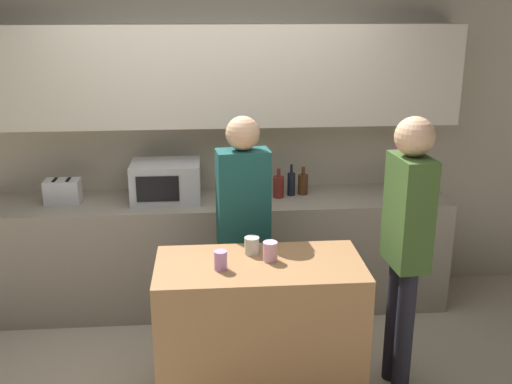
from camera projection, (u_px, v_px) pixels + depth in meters
name	position (u px, v px, depth m)	size (l,w,h in m)	color
back_wall	(214.00, 111.00, 4.70)	(6.40, 0.40, 2.70)	#B2A893
back_counter	(217.00, 252.00, 4.77)	(3.60, 0.62, 0.89)	gray
kitchen_island	(259.00, 333.00, 3.59)	(1.20, 0.60, 0.92)	#996B42
microwave	(166.00, 181.00, 4.57)	(0.52, 0.39, 0.30)	#B7BABC
toaster	(63.00, 191.00, 4.53)	(0.26, 0.16, 0.18)	silver
potted_plant	(397.00, 170.00, 4.70)	(0.14, 0.14, 0.40)	brown
bottle_0	(264.00, 180.00, 4.73)	(0.08, 0.08, 0.29)	#472814
bottle_1	(279.00, 186.00, 4.65)	(0.08, 0.08, 0.23)	maroon
bottle_2	(291.00, 183.00, 4.70)	(0.06, 0.06, 0.25)	black
bottle_3	(303.00, 184.00, 4.73)	(0.08, 0.08, 0.22)	#472814
cup_0	(252.00, 246.00, 3.56)	(0.09, 0.09, 0.10)	#B5BBA8
cup_1	(221.00, 260.00, 3.35)	(0.07, 0.07, 0.11)	#C58CCD
cup_2	(270.00, 251.00, 3.46)	(0.09, 0.09, 0.12)	#D59FBC
person_left	(243.00, 217.00, 3.95)	(0.36, 0.22, 1.67)	black
person_center	(407.00, 233.00, 3.54)	(0.23, 0.35, 1.75)	black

